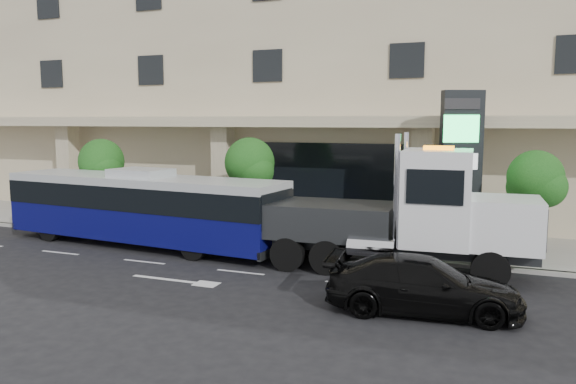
% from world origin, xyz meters
% --- Properties ---
extents(ground, '(120.00, 120.00, 0.00)m').
position_xyz_m(ground, '(0.00, 0.00, 0.00)').
color(ground, black).
rests_on(ground, ground).
extents(sidewalk, '(120.00, 6.00, 0.15)m').
position_xyz_m(sidewalk, '(0.00, 5.00, 0.07)').
color(sidewalk, gray).
rests_on(sidewalk, ground).
extents(curb, '(120.00, 0.30, 0.15)m').
position_xyz_m(curb, '(0.00, 2.00, 0.07)').
color(curb, gray).
rests_on(curb, ground).
extents(convention_center, '(60.00, 17.60, 20.00)m').
position_xyz_m(convention_center, '(-0.00, 15.42, 9.97)').
color(convention_center, tan).
rests_on(convention_center, ground).
extents(tree_left, '(2.27, 2.20, 4.22)m').
position_xyz_m(tree_left, '(-9.97, 3.59, 3.11)').
color(tree_left, '#422B19').
rests_on(tree_left, sidewalk).
extents(tree_mid, '(2.28, 2.20, 4.38)m').
position_xyz_m(tree_mid, '(-1.97, 3.59, 3.26)').
color(tree_mid, '#422B19').
rests_on(tree_mid, sidewalk).
extents(tree_right, '(2.10, 2.00, 4.04)m').
position_xyz_m(tree_right, '(9.53, 3.59, 3.04)').
color(tree_right, '#422B19').
rests_on(tree_right, sidewalk).
extents(city_bus, '(13.05, 3.87, 3.26)m').
position_xyz_m(city_bus, '(-5.70, 0.83, 1.66)').
color(city_bus, black).
rests_on(city_bus, ground).
extents(tow_truck, '(10.64, 3.06, 4.84)m').
position_xyz_m(tow_truck, '(5.41, 0.60, 1.99)').
color(tow_truck, '#2D3033').
rests_on(tow_truck, ground).
extents(black_sedan, '(5.52, 2.73, 1.54)m').
position_xyz_m(black_sedan, '(6.49, -3.39, 0.77)').
color(black_sedan, black).
rests_on(black_sedan, ground).
extents(signage_pylon, '(1.64, 1.13, 6.26)m').
position_xyz_m(signage_pylon, '(6.83, 4.02, 3.33)').
color(signage_pylon, black).
rests_on(signage_pylon, sidewalk).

